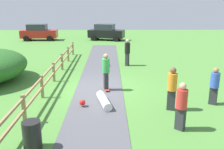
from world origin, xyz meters
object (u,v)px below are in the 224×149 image
at_px(trash_bin, 32,135).
at_px(bystander_orange, 172,87).
at_px(skater_fallen, 102,101).
at_px(parked_car_red, 39,32).
at_px(skater_riding, 106,70).
at_px(bystander_blue, 215,84).
at_px(bystander_black, 127,51).
at_px(parked_car_black, 106,32).
at_px(bystander_red, 181,104).
at_px(skateboard_loose, 107,66).

height_order(trash_bin, bystander_orange, bystander_orange).
distance_m(skater_fallen, bystander_orange, 3.02).
xyz_separation_m(skater_fallen, parked_car_red, (-8.12, 20.09, 0.76)).
bearing_deg(skater_riding, bystander_blue, -22.04).
relative_size(bystander_orange, parked_car_red, 0.43).
height_order(skater_fallen, bystander_black, bystander_black).
distance_m(skater_fallen, bystander_black, 7.44).
bearing_deg(trash_bin, bystander_black, 71.26).
distance_m(parked_car_red, parked_car_black, 8.03).
distance_m(skater_fallen, parked_car_black, 20.12).
relative_size(skater_riding, parked_car_black, 0.42).
distance_m(bystander_blue, parked_car_black, 20.66).
relative_size(bystander_black, parked_car_red, 0.44).
xyz_separation_m(bystander_black, parked_car_black, (-1.67, 12.89, -0.09)).
xyz_separation_m(skater_riding, bystander_red, (2.64, -4.19, -0.12)).
height_order(trash_bin, parked_car_red, parked_car_red).
distance_m(skater_riding, skater_fallen, 2.14).
distance_m(bystander_orange, parked_car_black, 20.85).
relative_size(skateboard_loose, parked_car_black, 0.18).
bearing_deg(bystander_black, bystander_orange, -80.60).
bearing_deg(skater_fallen, bystander_red, -38.88).
bearing_deg(bystander_orange, bystander_red, -92.85).
xyz_separation_m(trash_bin, skater_fallen, (2.02, 3.39, -0.25)).
bearing_deg(bystander_black, bystander_blue, -65.53).
relative_size(bystander_blue, parked_car_black, 0.37).
bearing_deg(parked_car_black, bystander_black, -82.62).
height_order(bystander_orange, parked_car_red, parked_car_red).
bearing_deg(bystander_black, parked_car_red, 126.99).
height_order(skateboard_loose, bystander_red, bystander_red).
bearing_deg(trash_bin, bystander_blue, 26.61).
height_order(skater_fallen, bystander_red, bystander_red).
xyz_separation_m(trash_bin, bystander_red, (4.80, 1.15, 0.50)).
xyz_separation_m(bystander_blue, parked_car_red, (-12.96, 20.04, 0.05)).
bearing_deg(skater_fallen, bystander_orange, -10.53).
bearing_deg(skateboard_loose, skater_fallen, -91.32).
bearing_deg(trash_bin, skater_fallen, 59.15).
bearing_deg(skater_fallen, trash_bin, -120.85).
relative_size(skater_riding, parked_car_red, 0.44).
relative_size(skater_fallen, bystander_orange, 0.92).
distance_m(skater_riding, skateboard_loose, 4.93).
xyz_separation_m(trash_bin, skateboard_loose, (2.18, 10.17, -0.36)).
xyz_separation_m(skateboard_loose, bystander_orange, (2.70, -7.31, 0.93)).
xyz_separation_m(bystander_black, bystander_red, (1.20, -9.46, -0.10)).
bearing_deg(trash_bin, bystander_orange, 30.33).
bearing_deg(bystander_orange, skateboard_loose, 110.29).
bearing_deg(skateboard_loose, skater_riding, -90.24).
xyz_separation_m(trash_bin, bystander_black, (3.60, 10.61, 0.60)).
height_order(trash_bin, parked_car_black, parked_car_black).
bearing_deg(bystander_red, bystander_black, 97.23).
height_order(skater_riding, bystander_black, same).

